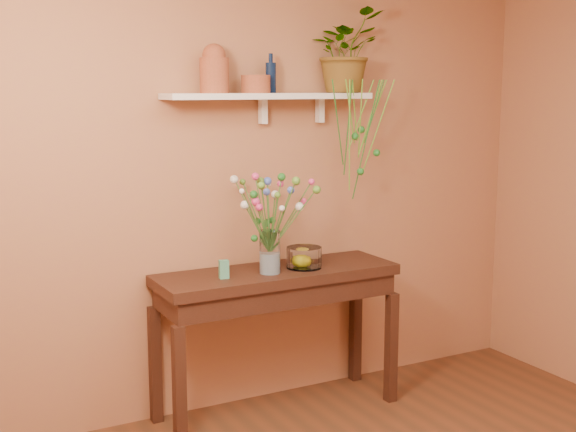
% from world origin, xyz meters
% --- Properties ---
extents(room, '(4.04, 4.04, 2.70)m').
position_xyz_m(room, '(0.00, 0.00, 1.35)').
color(room, '#5A2F1A').
rests_on(room, ground).
extents(sideboard, '(1.47, 0.47, 0.89)m').
position_xyz_m(sideboard, '(0.03, 1.74, 0.76)').
color(sideboard, '#3B1F14').
rests_on(sideboard, ground).
extents(wall_shelf, '(1.30, 0.24, 0.19)m').
position_xyz_m(wall_shelf, '(0.06, 1.87, 1.92)').
color(wall_shelf, white).
rests_on(wall_shelf, room).
extents(terracotta_jug, '(0.21, 0.21, 0.28)m').
position_xyz_m(terracotta_jug, '(-0.30, 1.87, 2.07)').
color(terracotta_jug, '#9C452E').
rests_on(terracotta_jug, wall_shelf).
extents(terracotta_pot, '(0.22, 0.22, 0.10)m').
position_xyz_m(terracotta_pot, '(-0.05, 1.87, 1.99)').
color(terracotta_pot, '#9C452E').
rests_on(terracotta_pot, wall_shelf).
extents(blue_bottle, '(0.08, 0.08, 0.23)m').
position_xyz_m(blue_bottle, '(0.07, 1.90, 2.03)').
color(blue_bottle, '#0A1837').
rests_on(blue_bottle, wall_shelf).
extents(spider_plant, '(0.58, 0.54, 0.51)m').
position_xyz_m(spider_plant, '(0.59, 1.90, 2.19)').
color(spider_plant, '#226B24').
rests_on(spider_plant, wall_shelf).
extents(plant_fronds, '(0.46, 0.26, 0.75)m').
position_xyz_m(plant_fronds, '(0.62, 1.74, 1.67)').
color(plant_fronds, '#226B24').
rests_on(plant_fronds, wall_shelf).
extents(glass_vase, '(0.12, 0.12, 0.25)m').
position_xyz_m(glass_vase, '(-0.05, 1.68, 1.00)').
color(glass_vase, white).
rests_on(glass_vase, sideboard).
extents(bouquet, '(0.51, 0.46, 0.46)m').
position_xyz_m(bouquet, '(-0.04, 1.69, 1.32)').
color(bouquet, '#386B28').
rests_on(bouquet, glass_vase).
extents(glass_bowl, '(0.21, 0.21, 0.13)m').
position_xyz_m(glass_bowl, '(0.19, 1.71, 0.95)').
color(glass_bowl, white).
rests_on(glass_bowl, sideboard).
extents(lemon, '(0.08, 0.08, 0.08)m').
position_xyz_m(lemon, '(0.19, 1.72, 0.94)').
color(lemon, yellow).
rests_on(lemon, glass_bowl).
extents(carton, '(0.06, 0.05, 0.11)m').
position_xyz_m(carton, '(-0.34, 1.69, 0.95)').
color(carton, teal).
rests_on(carton, sideboard).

